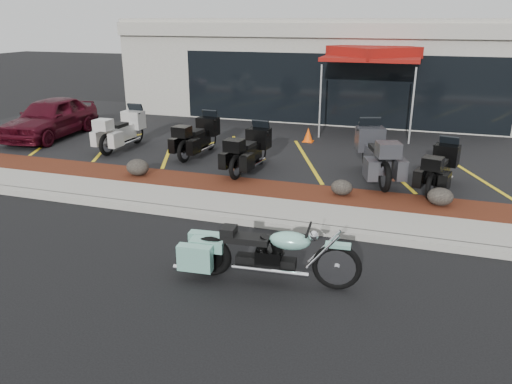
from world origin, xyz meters
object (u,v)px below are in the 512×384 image
(parked_car, at_px, (50,118))
(popup_canopy, at_px, (373,54))
(hero_cruiser, at_px, (337,260))
(touring_white, at_px, (136,124))
(traffic_cone, at_px, (308,135))

(parked_car, bearing_deg, popup_canopy, 18.17)
(parked_car, bearing_deg, hero_cruiser, -36.80)
(parked_car, distance_m, popup_canopy, 11.22)
(touring_white, distance_m, traffic_cone, 5.61)
(hero_cruiser, bearing_deg, popup_canopy, 88.99)
(parked_car, bearing_deg, touring_white, -2.90)
(touring_white, height_order, popup_canopy, popup_canopy)
(hero_cruiser, height_order, touring_white, touring_white)
(traffic_cone, bearing_deg, hero_cruiser, -74.89)
(touring_white, height_order, traffic_cone, touring_white)
(parked_car, distance_m, traffic_cone, 8.74)
(hero_cruiser, relative_size, parked_car, 0.73)
(hero_cruiser, height_order, popup_canopy, popup_canopy)
(traffic_cone, relative_size, popup_canopy, 0.13)
(hero_cruiser, relative_size, popup_canopy, 0.81)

